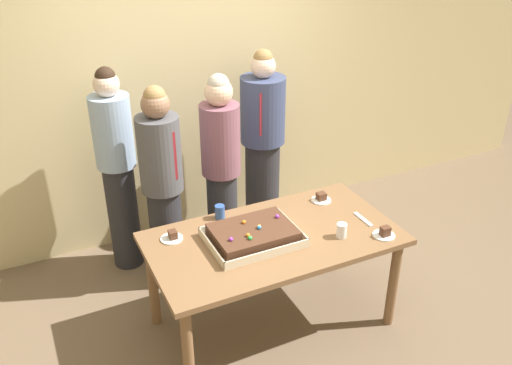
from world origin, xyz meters
The scene contains 14 objects.
ground_plane centered at (0.00, 0.00, 0.00)m, with size 12.00×12.00×0.00m, color brown.
interior_back_panel centered at (0.00, 1.60, 1.50)m, with size 8.00×0.12×3.00m, color #CCB784.
party_table centered at (0.00, 0.00, 0.66)m, with size 1.68×0.91×0.75m.
sheet_cake centered at (-0.15, 0.01, 0.80)m, with size 0.60×0.45×0.12m.
plated_slice_near_left centered at (0.67, -0.32, 0.77)m, with size 0.15×0.15×0.07m.
plated_slice_near_right centered at (0.54, 0.27, 0.77)m, with size 0.15×0.15×0.06m.
plated_slice_far_left centered at (-0.62, 0.26, 0.77)m, with size 0.15×0.15×0.06m.
drink_cup_nearest centered at (0.40, -0.20, 0.80)m, with size 0.07×0.07×0.10m, color white.
drink_cup_middle centered at (-0.23, 0.37, 0.80)m, with size 0.07×0.07×0.10m, color #2D5199.
cake_server_utensil centered at (0.67, -0.09, 0.75)m, with size 0.03×0.20×0.01m, color silver.
person_serving_front centered at (-0.51, 0.82, 0.86)m, with size 0.32×0.32×1.63m.
person_green_shirt_behind centered at (0.48, 1.13, 0.88)m, with size 0.38×0.38×1.71m.
person_striped_tie_right centered at (-0.02, 0.87, 0.87)m, with size 0.31×0.31×1.64m.
person_far_right_suit centered at (-0.76, 1.20, 0.89)m, with size 0.31×0.31×1.70m.
Camera 1 is at (-1.43, -2.70, 2.76)m, focal length 38.04 mm.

